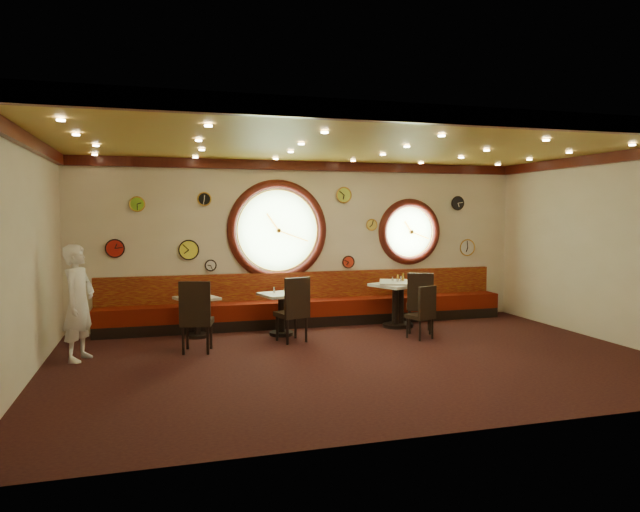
{
  "coord_description": "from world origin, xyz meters",
  "views": [
    {
      "loc": [
        -2.87,
        -7.93,
        2.17
      ],
      "look_at": [
        -0.36,
        0.8,
        1.5
      ],
      "focal_mm": 32.0,
      "sensor_mm": 36.0,
      "label": 1
    }
  ],
  "objects_px": {
    "table_c": "(395,300)",
    "condiment_a_salt": "(191,294)",
    "chair_d": "(424,309)",
    "condiment_b_pepper": "(285,290)",
    "condiment_b_bottle": "(287,288)",
    "condiment_c_bottle": "(398,279)",
    "table_b": "(281,309)",
    "table_d": "(400,298)",
    "condiment_d_salt": "(392,279)",
    "condiment_d_bottle": "(403,277)",
    "waiter": "(79,303)",
    "condiment_c_pepper": "(397,281)",
    "chair_b": "(294,305)",
    "chair_a": "(196,312)",
    "condiment_d_pepper": "(401,279)",
    "condiment_a_bottle": "(203,291)",
    "table_a": "(197,312)",
    "condiment_c_salt": "(393,281)",
    "chair_c": "(420,299)",
    "condiment_a_pepper": "(197,294)",
    "condiment_b_salt": "(274,290)"
  },
  "relations": [
    {
      "from": "table_c",
      "to": "condiment_a_salt",
      "type": "height_order",
      "value": "table_c"
    },
    {
      "from": "chair_d",
      "to": "condiment_b_pepper",
      "type": "bearing_deg",
      "value": 135.74
    },
    {
      "from": "condiment_b_pepper",
      "to": "condiment_b_bottle",
      "type": "bearing_deg",
      "value": 44.48
    },
    {
      "from": "condiment_c_bottle",
      "to": "table_b",
      "type": "bearing_deg",
      "value": -173.89
    },
    {
      "from": "table_d",
      "to": "condiment_d_salt",
      "type": "height_order",
      "value": "condiment_d_salt"
    },
    {
      "from": "condiment_d_bottle",
      "to": "waiter",
      "type": "xyz_separation_m",
      "value": [
        -5.7,
        -1.1,
        -0.09
      ]
    },
    {
      "from": "chair_d",
      "to": "condiment_c_pepper",
      "type": "distance_m",
      "value": 1.17
    },
    {
      "from": "table_b",
      "to": "chair_b",
      "type": "relative_size",
      "value": 1.21
    },
    {
      "from": "chair_a",
      "to": "condiment_c_bottle",
      "type": "relative_size",
      "value": 4.57
    },
    {
      "from": "condiment_d_salt",
      "to": "condiment_d_pepper",
      "type": "distance_m",
      "value": 0.16
    },
    {
      "from": "table_c",
      "to": "condiment_a_bottle",
      "type": "xyz_separation_m",
      "value": [
        -3.6,
        0.24,
        0.27
      ]
    },
    {
      "from": "condiment_d_salt",
      "to": "table_a",
      "type": "bearing_deg",
      "value": 179.26
    },
    {
      "from": "table_c",
      "to": "condiment_c_salt",
      "type": "distance_m",
      "value": 0.37
    },
    {
      "from": "table_c",
      "to": "table_d",
      "type": "xyz_separation_m",
      "value": [
        0.11,
        0.03,
        0.03
      ]
    },
    {
      "from": "table_d",
      "to": "condiment_b_pepper",
      "type": "relative_size",
      "value": 11.22
    },
    {
      "from": "chair_c",
      "to": "condiment_c_salt",
      "type": "bearing_deg",
      "value": 130.52
    },
    {
      "from": "table_b",
      "to": "waiter",
      "type": "relative_size",
      "value": 0.48
    },
    {
      "from": "chair_b",
      "to": "condiment_c_salt",
      "type": "height_order",
      "value": "chair_b"
    },
    {
      "from": "condiment_a_pepper",
      "to": "condiment_b_bottle",
      "type": "bearing_deg",
      "value": -5.9
    },
    {
      "from": "condiment_a_bottle",
      "to": "chair_a",
      "type": "bearing_deg",
      "value": -99.33
    },
    {
      "from": "chair_d",
      "to": "condiment_b_pepper",
      "type": "xyz_separation_m",
      "value": [
        -2.22,
        1.04,
        0.27
      ]
    },
    {
      "from": "chair_b",
      "to": "condiment_c_salt",
      "type": "relative_size",
      "value": 7.38
    },
    {
      "from": "table_a",
      "to": "condiment_b_bottle",
      "type": "bearing_deg",
      "value": -6.52
    },
    {
      "from": "table_a",
      "to": "condiment_b_salt",
      "type": "xyz_separation_m",
      "value": [
        1.35,
        -0.18,
        0.36
      ]
    },
    {
      "from": "waiter",
      "to": "condiment_b_pepper",
      "type": "bearing_deg",
      "value": -52.95
    },
    {
      "from": "condiment_a_pepper",
      "to": "condiment_d_bottle",
      "type": "height_order",
      "value": "condiment_d_bottle"
    },
    {
      "from": "table_b",
      "to": "chair_c",
      "type": "relative_size",
      "value": 1.21
    },
    {
      "from": "table_d",
      "to": "chair_d",
      "type": "distance_m",
      "value": 1.16
    },
    {
      "from": "condiment_a_bottle",
      "to": "condiment_b_bottle",
      "type": "height_order",
      "value": "condiment_b_bottle"
    },
    {
      "from": "table_b",
      "to": "condiment_b_pepper",
      "type": "bearing_deg",
      "value": 16.21
    },
    {
      "from": "chair_b",
      "to": "condiment_a_salt",
      "type": "distance_m",
      "value": 1.88
    },
    {
      "from": "condiment_a_salt",
      "to": "condiment_d_pepper",
      "type": "relative_size",
      "value": 1.0
    },
    {
      "from": "condiment_a_salt",
      "to": "condiment_c_salt",
      "type": "distance_m",
      "value": 3.79
    },
    {
      "from": "condiment_b_pepper",
      "to": "condiment_d_pepper",
      "type": "height_order",
      "value": "condiment_d_pepper"
    },
    {
      "from": "condiment_c_salt",
      "to": "condiment_d_bottle",
      "type": "distance_m",
      "value": 0.23
    },
    {
      "from": "condiment_a_salt",
      "to": "condiment_b_bottle",
      "type": "relative_size",
      "value": 0.64
    },
    {
      "from": "table_b",
      "to": "condiment_d_salt",
      "type": "relative_size",
      "value": 9.79
    },
    {
      "from": "condiment_b_pepper",
      "to": "condiment_b_bottle",
      "type": "distance_m",
      "value": 0.07
    },
    {
      "from": "condiment_b_salt",
      "to": "condiment_d_bottle",
      "type": "height_order",
      "value": "condiment_d_bottle"
    },
    {
      "from": "table_a",
      "to": "chair_b",
      "type": "xyz_separation_m",
      "value": [
        1.55,
        -0.89,
        0.19
      ]
    },
    {
      "from": "waiter",
      "to": "condiment_d_bottle",
      "type": "bearing_deg",
      "value": -57.48
    },
    {
      "from": "table_d",
      "to": "condiment_b_bottle",
      "type": "bearing_deg",
      "value": -178.32
    },
    {
      "from": "condiment_b_salt",
      "to": "chair_d",
      "type": "bearing_deg",
      "value": -24.29
    },
    {
      "from": "table_a",
      "to": "condiment_b_salt",
      "type": "distance_m",
      "value": 1.41
    },
    {
      "from": "table_d",
      "to": "condiment_c_bottle",
      "type": "bearing_deg",
      "value": 92.3
    },
    {
      "from": "table_c",
      "to": "condiment_b_bottle",
      "type": "xyz_separation_m",
      "value": [
        -2.14,
        -0.04,
        0.3
      ]
    },
    {
      "from": "condiment_b_salt",
      "to": "condiment_c_pepper",
      "type": "bearing_deg",
      "value": 0.65
    },
    {
      "from": "chair_c",
      "to": "condiment_c_salt",
      "type": "relative_size",
      "value": 7.38
    },
    {
      "from": "condiment_d_bottle",
      "to": "condiment_b_bottle",
      "type": "bearing_deg",
      "value": -176.69
    },
    {
      "from": "chair_b",
      "to": "condiment_a_bottle",
      "type": "xyz_separation_m",
      "value": [
        -1.43,
        0.99,
        0.16
      ]
    }
  ]
}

